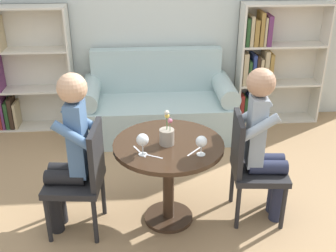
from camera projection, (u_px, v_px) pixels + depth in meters
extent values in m
plane|color=tan|center=(168.00, 218.00, 3.51)|extent=(16.00, 16.00, 0.00)
cube|color=silver|center=(155.00, 8.00, 4.74)|extent=(5.20, 0.05, 2.70)
cylinder|color=#382619|center=(168.00, 145.00, 3.20)|extent=(0.85, 0.85, 0.03)
cylinder|color=#382619|center=(168.00, 183.00, 3.35)|extent=(0.09, 0.09, 0.65)
cylinder|color=#382619|center=(168.00, 217.00, 3.50)|extent=(0.40, 0.40, 0.03)
cube|color=#A8C1C1|center=(158.00, 117.00, 4.82)|extent=(1.72, 0.80, 0.42)
cube|color=#A8C1C1|center=(156.00, 70.00, 4.90)|extent=(1.50, 0.16, 0.50)
cylinder|color=#A8C1C1|center=(90.00, 93.00, 4.63)|extent=(0.22, 0.72, 0.22)
cylinder|color=#A8C1C1|center=(225.00, 89.00, 4.73)|extent=(0.22, 0.72, 0.22)
cube|color=silver|center=(30.00, 67.00, 4.87)|extent=(1.00, 0.02, 1.42)
cube|color=silver|center=(71.00, 69.00, 4.79)|extent=(0.02, 0.28, 1.42)
cube|color=silver|center=(36.00, 126.00, 5.07)|extent=(0.96, 0.28, 0.02)
cube|color=silver|center=(30.00, 89.00, 4.86)|extent=(0.96, 0.28, 0.02)
cube|color=silver|center=(24.00, 50.00, 4.66)|extent=(0.96, 0.28, 0.02)
cube|color=silver|center=(18.00, 7.00, 4.45)|extent=(0.96, 0.28, 0.02)
cube|color=maroon|center=(2.00, 113.00, 4.95)|extent=(0.03, 0.23, 0.35)
cube|color=#602D5B|center=(4.00, 111.00, 4.95)|extent=(0.03, 0.23, 0.39)
cube|color=#234723|center=(9.00, 113.00, 4.96)|extent=(0.04, 0.23, 0.33)
cube|color=#332319|center=(13.00, 112.00, 4.96)|extent=(0.04, 0.23, 0.37)
cube|color=tan|center=(17.00, 114.00, 4.98)|extent=(0.03, 0.23, 0.31)
cube|color=tan|center=(0.00, 33.00, 4.55)|extent=(0.04, 0.23, 0.36)
cube|color=silver|center=(277.00, 61.00, 5.07)|extent=(1.00, 0.02, 1.42)
cube|color=silver|center=(239.00, 65.00, 4.92)|extent=(0.02, 0.28, 1.42)
cube|color=silver|center=(321.00, 63.00, 4.99)|extent=(0.02, 0.28, 1.42)
cube|color=silver|center=(274.00, 118.00, 5.26)|extent=(0.96, 0.28, 0.02)
cube|color=silver|center=(278.00, 83.00, 5.06)|extent=(0.96, 0.28, 0.02)
cube|color=silver|center=(283.00, 45.00, 4.85)|extent=(0.96, 0.28, 0.02)
cube|color=silver|center=(288.00, 3.00, 4.65)|extent=(0.96, 0.28, 0.02)
cube|color=maroon|center=(240.00, 106.00, 5.15)|extent=(0.04, 0.23, 0.34)
cube|color=#234723|center=(244.00, 107.00, 5.16)|extent=(0.04, 0.23, 0.30)
cube|color=navy|center=(249.00, 107.00, 5.16)|extent=(0.05, 0.23, 0.31)
cube|color=#234723|center=(254.00, 103.00, 5.14)|extent=(0.05, 0.23, 0.41)
cube|color=tan|center=(244.00, 68.00, 4.93)|extent=(0.05, 0.23, 0.38)
cube|color=#234723|center=(248.00, 71.00, 4.96)|extent=(0.03, 0.23, 0.29)
cube|color=navy|center=(252.00, 68.00, 4.94)|extent=(0.04, 0.23, 0.36)
cube|color=#332319|center=(256.00, 69.00, 4.95)|extent=(0.03, 0.23, 0.34)
cube|color=tan|center=(259.00, 70.00, 4.96)|extent=(0.04, 0.23, 0.31)
cube|color=tan|center=(264.00, 66.00, 4.94)|extent=(0.05, 0.23, 0.41)
cube|color=olive|center=(269.00, 68.00, 4.96)|extent=(0.05, 0.23, 0.37)
cube|color=#234723|center=(246.00, 31.00, 4.74)|extent=(0.04, 0.23, 0.31)
cube|color=tan|center=(250.00, 30.00, 4.74)|extent=(0.04, 0.23, 0.33)
cube|color=olive|center=(255.00, 32.00, 4.75)|extent=(0.05, 0.23, 0.29)
cube|color=olive|center=(260.00, 28.00, 4.74)|extent=(0.04, 0.23, 0.37)
cube|color=tan|center=(264.00, 31.00, 4.75)|extent=(0.03, 0.23, 0.32)
cube|color=#602D5B|center=(268.00, 30.00, 4.75)|extent=(0.05, 0.23, 0.34)
cylinder|color=#232326|center=(61.00, 193.00, 3.49)|extent=(0.04, 0.04, 0.40)
cylinder|color=#232326|center=(48.00, 220.00, 3.17)|extent=(0.04, 0.04, 0.40)
cylinder|color=#232326|center=(103.00, 194.00, 3.48)|extent=(0.04, 0.04, 0.40)
cylinder|color=#232326|center=(95.00, 221.00, 3.16)|extent=(0.04, 0.04, 0.40)
cube|color=#232326|center=(74.00, 182.00, 3.23)|extent=(0.46, 0.46, 0.05)
cube|color=#232326|center=(96.00, 155.00, 3.11)|extent=(0.08, 0.38, 0.45)
cylinder|color=#232326|center=(283.00, 208.00, 3.31)|extent=(0.04, 0.04, 0.40)
cylinder|color=#232326|center=(274.00, 182.00, 3.63)|extent=(0.04, 0.04, 0.40)
cylinder|color=#232326|center=(238.00, 207.00, 3.31)|extent=(0.04, 0.04, 0.40)
cylinder|color=#232326|center=(232.00, 182.00, 3.63)|extent=(0.04, 0.04, 0.40)
cube|color=#232326|center=(259.00, 171.00, 3.37)|extent=(0.45, 0.45, 0.05)
cube|color=#232326|center=(238.00, 144.00, 3.26)|extent=(0.07, 0.38, 0.45)
cylinder|color=black|center=(59.00, 199.00, 3.37)|extent=(0.11, 0.11, 0.45)
cylinder|color=black|center=(55.00, 207.00, 3.28)|extent=(0.11, 0.11, 0.45)
cylinder|color=black|center=(69.00, 170.00, 3.25)|extent=(0.31, 0.14, 0.11)
cylinder|color=black|center=(65.00, 178.00, 3.15)|extent=(0.31, 0.14, 0.11)
cube|color=#4C709E|center=(77.00, 139.00, 3.07)|extent=(0.14, 0.21, 0.58)
cylinder|color=#4C709E|center=(80.00, 119.00, 3.14)|extent=(0.29, 0.10, 0.23)
cylinder|color=#4C709E|center=(72.00, 136.00, 2.90)|extent=(0.29, 0.10, 0.23)
sphere|color=tan|center=(72.00, 88.00, 2.89)|extent=(0.21, 0.21, 0.21)
cylinder|color=#282D47|center=(278.00, 196.00, 3.40)|extent=(0.11, 0.11, 0.45)
cylinder|color=#282D47|center=(275.00, 188.00, 3.50)|extent=(0.11, 0.11, 0.45)
cylinder|color=#282D47|center=(268.00, 167.00, 3.28)|extent=(0.31, 0.14, 0.11)
cylinder|color=#282D47|center=(265.00, 160.00, 3.38)|extent=(0.31, 0.14, 0.11)
cube|color=#93A3B2|center=(256.00, 131.00, 3.21)|extent=(0.14, 0.21, 0.57)
cylinder|color=#93A3B2|center=(260.00, 127.00, 3.05)|extent=(0.29, 0.09, 0.23)
cylinder|color=#93A3B2|center=(254.00, 112.00, 3.29)|extent=(0.29, 0.09, 0.23)
sphere|color=tan|center=(261.00, 82.00, 3.04)|extent=(0.21, 0.21, 0.21)
cylinder|color=white|center=(143.00, 154.00, 3.04)|extent=(0.06, 0.06, 0.00)
cylinder|color=white|center=(143.00, 149.00, 3.02)|extent=(0.01, 0.01, 0.08)
sphere|color=white|center=(142.00, 140.00, 2.99)|extent=(0.09, 0.09, 0.09)
sphere|color=maroon|center=(143.00, 141.00, 2.99)|extent=(0.07, 0.07, 0.07)
cylinder|color=white|center=(201.00, 154.00, 3.04)|extent=(0.06, 0.06, 0.00)
cylinder|color=white|center=(201.00, 150.00, 3.02)|extent=(0.01, 0.01, 0.07)
sphere|color=white|center=(201.00, 141.00, 2.99)|extent=(0.08, 0.08, 0.08)
sphere|color=#E58E75|center=(201.00, 143.00, 3.00)|extent=(0.06, 0.06, 0.06)
cylinder|color=#9E9384|center=(167.00, 137.00, 3.15)|extent=(0.11, 0.11, 0.12)
cylinder|color=#4C7A42|center=(167.00, 121.00, 3.10)|extent=(0.01, 0.01, 0.14)
sphere|color=silver|center=(167.00, 113.00, 3.07)|extent=(0.04, 0.04, 0.04)
cylinder|color=#4C7A42|center=(170.00, 126.00, 3.09)|extent=(0.01, 0.01, 0.08)
sphere|color=#D16684|center=(170.00, 121.00, 3.07)|extent=(0.04, 0.04, 0.04)
cylinder|color=#4C7A42|center=(167.00, 122.00, 3.12)|extent=(0.01, 0.01, 0.11)
sphere|color=#EACC4C|center=(167.00, 116.00, 3.10)|extent=(0.04, 0.04, 0.04)
cube|color=silver|center=(139.00, 152.00, 3.07)|extent=(0.09, 0.18, 0.00)
cube|color=silver|center=(151.00, 156.00, 3.02)|extent=(0.17, 0.10, 0.00)
cube|color=silver|center=(195.00, 151.00, 3.09)|extent=(0.14, 0.15, 0.00)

